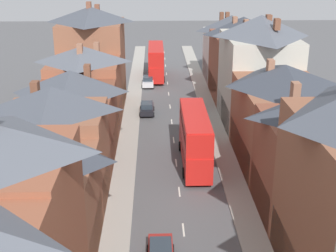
% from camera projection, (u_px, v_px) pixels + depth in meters
% --- Properties ---
extents(pavement_left, '(2.20, 104.00, 0.14)m').
position_uv_depth(pavement_left, '(129.00, 133.00, 54.27)').
color(pavement_left, '#A8A399').
rests_on(pavement_left, ground).
extents(pavement_right, '(2.20, 104.00, 0.14)m').
position_uv_depth(pavement_right, '(217.00, 132.00, 54.56)').
color(pavement_right, '#A8A399').
rests_on(pavement_right, ground).
extents(centre_line_dashes, '(0.14, 97.80, 0.01)m').
position_uv_depth(centre_line_dashes, '(174.00, 140.00, 52.57)').
color(centre_line_dashes, silver).
rests_on(centre_line_dashes, ground).
extents(terrace_row_left, '(8.00, 65.28, 13.89)m').
position_uv_depth(terrace_row_left, '(50.00, 151.00, 35.81)').
color(terrace_row_left, brown).
rests_on(terrace_row_left, ground).
extents(terrace_row_right, '(8.00, 78.97, 14.63)m').
position_uv_depth(terrace_row_right, '(297.00, 121.00, 40.49)').
color(terrace_row_right, brown).
rests_on(terrace_row_right, ground).
extents(double_decker_bus_lead, '(2.74, 10.80, 5.30)m').
position_uv_depth(double_decker_bus_lead, '(156.00, 61.00, 77.11)').
color(double_decker_bus_lead, red).
rests_on(double_decker_bus_lead, ground).
extents(double_decker_bus_mid_street, '(2.74, 10.80, 5.30)m').
position_uv_depth(double_decker_bus_mid_street, '(195.00, 138.00, 45.78)').
color(double_decker_bus_mid_street, red).
rests_on(double_decker_bus_mid_street, ground).
extents(car_near_blue, '(1.90, 4.49, 1.61)m').
position_uv_depth(car_near_blue, '(194.00, 105.00, 61.69)').
color(car_near_blue, navy).
rests_on(car_near_blue, ground).
extents(car_near_silver, '(1.90, 4.00, 1.58)m').
position_uv_depth(car_near_silver, '(147.00, 108.00, 60.62)').
color(car_near_silver, black).
rests_on(car_near_silver, ground).
extents(car_parked_left_a, '(1.90, 4.16, 1.66)m').
position_uv_depth(car_parked_left_a, '(148.00, 81.00, 72.88)').
color(car_parked_left_a, silver).
rests_on(car_parked_left_a, ground).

